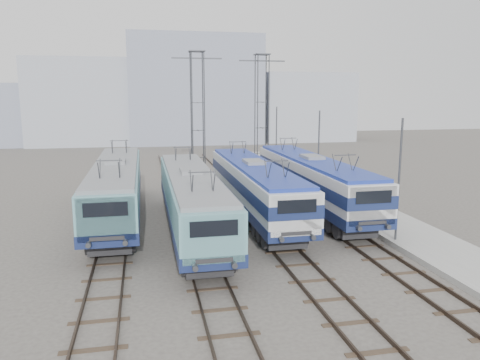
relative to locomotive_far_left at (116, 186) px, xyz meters
name	(u,v)px	position (x,y,z in m)	size (l,w,h in m)	color
ground	(253,269)	(6.75, -10.31, -2.32)	(160.00, 160.00, 0.00)	#514C47
platform	(371,214)	(16.95, -2.31, -2.17)	(4.00, 70.00, 0.30)	#9E9E99
locomotive_far_left	(116,186)	(0.00, 0.00, 0.00)	(2.96, 18.70, 3.52)	navy
locomotive_center_left	(192,197)	(4.50, -4.11, -0.07)	(2.87, 18.12, 3.41)	navy
locomotive_center_right	(254,184)	(9.00, -1.12, -0.01)	(2.87, 18.15, 3.41)	navy
locomotive_far_right	(312,178)	(13.50, -0.02, 0.03)	(2.92, 18.50, 3.48)	navy
catenary_tower_west	(198,112)	(6.75, 11.69, 4.32)	(4.50, 1.20, 12.00)	#3F4247
catenary_tower_east	(262,111)	(13.25, 13.69, 4.32)	(4.50, 1.20, 12.00)	#3F4247
mast_front	(399,183)	(15.35, -8.31, 1.18)	(0.12, 0.12, 7.00)	#3F4247
mast_mid	(318,155)	(15.35, 3.69, 1.18)	(0.12, 0.12, 7.00)	#3F4247
mast_rear	(276,141)	(15.35, 15.69, 1.18)	(0.12, 0.12, 7.00)	#3F4247
building_west	(87,102)	(-7.25, 51.69, 4.68)	(18.00, 12.00, 14.00)	#A4ABB8
building_center	(194,90)	(10.75, 51.69, 6.68)	(22.00, 14.00, 18.00)	#8A91A6
building_east	(303,107)	(30.75, 51.69, 3.68)	(16.00, 12.00, 12.00)	#A4ABB8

